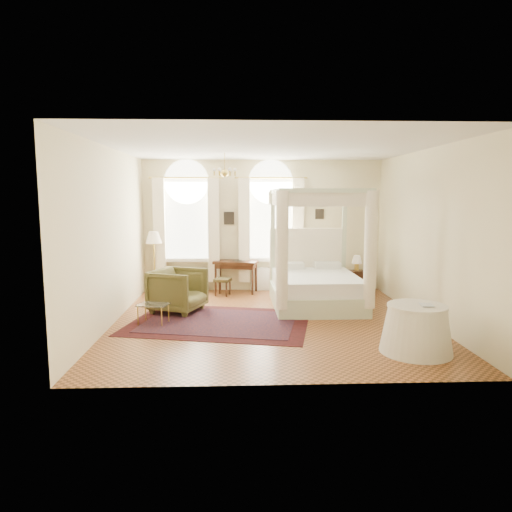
{
  "coord_description": "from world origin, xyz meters",
  "views": [
    {
      "loc": [
        -0.63,
        -8.57,
        2.41
      ],
      "look_at": [
        -0.27,
        0.4,
        1.22
      ],
      "focal_mm": 32.0,
      "sensor_mm": 36.0,
      "label": 1
    }
  ],
  "objects_px": {
    "canopy_bed": "(316,280)",
    "armchair": "(178,290)",
    "nightstand": "(356,281)",
    "coffee_table": "(153,306)",
    "writing_desk": "(236,265)",
    "floor_lamp": "(154,240)",
    "side_table": "(416,329)",
    "stool": "(223,281)"
  },
  "relations": [
    {
      "from": "side_table",
      "to": "armchair",
      "type": "bearing_deg",
      "value": 146.26
    },
    {
      "from": "armchair",
      "to": "coffee_table",
      "type": "bearing_deg",
      "value": -179.5
    },
    {
      "from": "coffee_table",
      "to": "side_table",
      "type": "relative_size",
      "value": 0.58
    },
    {
      "from": "canopy_bed",
      "to": "armchair",
      "type": "xyz_separation_m",
      "value": [
        -2.96,
        -0.35,
        -0.13
      ]
    },
    {
      "from": "stool",
      "to": "armchair",
      "type": "distance_m",
      "value": 1.77
    },
    {
      "from": "side_table",
      "to": "stool",
      "type": "bearing_deg",
      "value": 126.54
    },
    {
      "from": "writing_desk",
      "to": "floor_lamp",
      "type": "distance_m",
      "value": 2.12
    },
    {
      "from": "nightstand",
      "to": "side_table",
      "type": "relative_size",
      "value": 0.49
    },
    {
      "from": "canopy_bed",
      "to": "floor_lamp",
      "type": "relative_size",
      "value": 1.65
    },
    {
      "from": "writing_desk",
      "to": "floor_lamp",
      "type": "relative_size",
      "value": 0.76
    },
    {
      "from": "coffee_table",
      "to": "writing_desk",
      "type": "bearing_deg",
      "value": 60.75
    },
    {
      "from": "writing_desk",
      "to": "nightstand",
      "type": "bearing_deg",
      "value": -0.92
    },
    {
      "from": "floor_lamp",
      "to": "stool",
      "type": "bearing_deg",
      "value": -11.54
    },
    {
      "from": "canopy_bed",
      "to": "nightstand",
      "type": "xyz_separation_m",
      "value": [
        1.29,
        1.48,
        -0.31
      ]
    },
    {
      "from": "armchair",
      "to": "side_table",
      "type": "xyz_separation_m",
      "value": [
        4.0,
        -2.67,
        -0.08
      ]
    },
    {
      "from": "canopy_bed",
      "to": "writing_desk",
      "type": "bearing_deg",
      "value": 138.92
    },
    {
      "from": "floor_lamp",
      "to": "side_table",
      "type": "bearing_deg",
      "value": -43.39
    },
    {
      "from": "nightstand",
      "to": "writing_desk",
      "type": "distance_m",
      "value": 3.07
    },
    {
      "from": "nightstand",
      "to": "side_table",
      "type": "bearing_deg",
      "value": -93.1
    },
    {
      "from": "coffee_table",
      "to": "side_table",
      "type": "height_order",
      "value": "side_table"
    },
    {
      "from": "nightstand",
      "to": "side_table",
      "type": "height_order",
      "value": "side_table"
    },
    {
      "from": "coffee_table",
      "to": "canopy_bed",
      "type": "bearing_deg",
      "value": 20.76
    },
    {
      "from": "stool",
      "to": "armchair",
      "type": "height_order",
      "value": "armchair"
    },
    {
      "from": "writing_desk",
      "to": "side_table",
      "type": "height_order",
      "value": "writing_desk"
    },
    {
      "from": "nightstand",
      "to": "floor_lamp",
      "type": "relative_size",
      "value": 0.35
    },
    {
      "from": "nightstand",
      "to": "stool",
      "type": "height_order",
      "value": "nightstand"
    },
    {
      "from": "side_table",
      "to": "coffee_table",
      "type": "bearing_deg",
      "value": 157.87
    },
    {
      "from": "nightstand",
      "to": "coffee_table",
      "type": "bearing_deg",
      "value": -149.27
    },
    {
      "from": "nightstand",
      "to": "armchair",
      "type": "height_order",
      "value": "armchair"
    },
    {
      "from": "armchair",
      "to": "coffee_table",
      "type": "xyz_separation_m",
      "value": [
        -0.35,
        -0.9,
        -0.11
      ]
    },
    {
      "from": "canopy_bed",
      "to": "coffee_table",
      "type": "height_order",
      "value": "canopy_bed"
    },
    {
      "from": "nightstand",
      "to": "writing_desk",
      "type": "bearing_deg",
      "value": 179.08
    },
    {
      "from": "coffee_table",
      "to": "floor_lamp",
      "type": "distance_m",
      "value": 2.98
    },
    {
      "from": "armchair",
      "to": "floor_lamp",
      "type": "bearing_deg",
      "value": 45.4
    },
    {
      "from": "canopy_bed",
      "to": "nightstand",
      "type": "height_order",
      "value": "canopy_bed"
    },
    {
      "from": "nightstand",
      "to": "armchair",
      "type": "distance_m",
      "value": 4.62
    },
    {
      "from": "nightstand",
      "to": "floor_lamp",
      "type": "xyz_separation_m",
      "value": [
        -5.06,
        0.05,
        1.05
      ]
    },
    {
      "from": "canopy_bed",
      "to": "stool",
      "type": "bearing_deg",
      "value": 150.35
    },
    {
      "from": "armchair",
      "to": "floor_lamp",
      "type": "height_order",
      "value": "floor_lamp"
    },
    {
      "from": "armchair",
      "to": "coffee_table",
      "type": "distance_m",
      "value": 0.97
    },
    {
      "from": "writing_desk",
      "to": "coffee_table",
      "type": "bearing_deg",
      "value": -119.25
    },
    {
      "from": "canopy_bed",
      "to": "armchair",
      "type": "bearing_deg",
      "value": -173.17
    }
  ]
}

